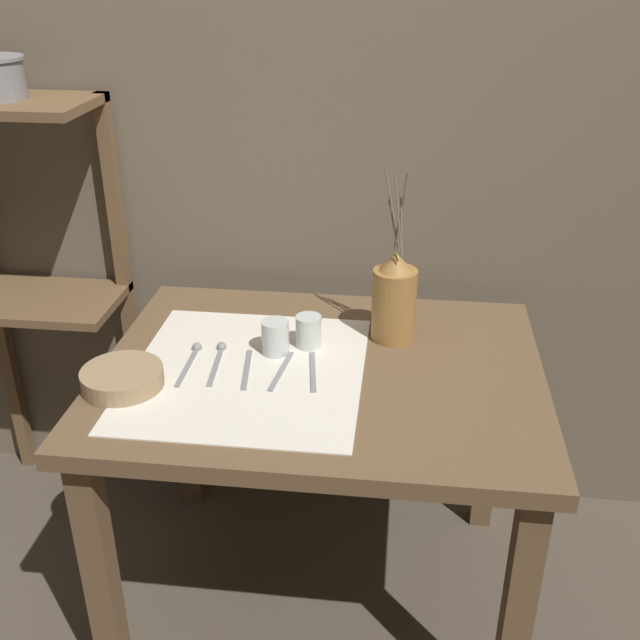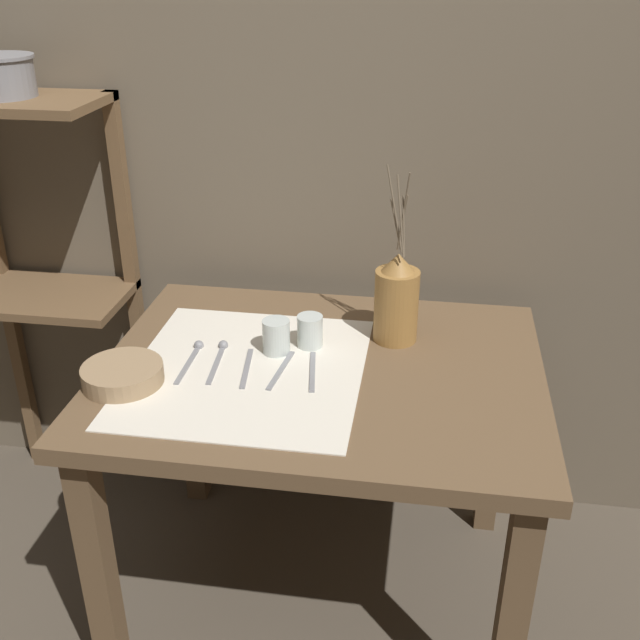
# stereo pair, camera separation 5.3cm
# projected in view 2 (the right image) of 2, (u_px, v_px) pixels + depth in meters

# --- Properties ---
(ground_plane) EXTENTS (12.00, 12.00, 0.00)m
(ground_plane) POSITION_uv_depth(u_px,v_px,m) (321.00, 589.00, 2.04)
(ground_plane) COLOR brown
(stone_wall_back) EXTENTS (7.00, 0.06, 2.40)m
(stone_wall_back) POSITION_uv_depth(u_px,v_px,m) (351.00, 106.00, 1.95)
(stone_wall_back) COLOR #6B5E4C
(stone_wall_back) RESTS_ON ground_plane
(wooden_table) EXTENTS (1.02, 0.79, 0.71)m
(wooden_table) POSITION_uv_depth(u_px,v_px,m) (321.00, 403.00, 1.77)
(wooden_table) COLOR brown
(wooden_table) RESTS_ON ground_plane
(wooden_shelf_unit) EXTENTS (0.45, 0.29, 1.23)m
(wooden_shelf_unit) POSITION_uv_depth(u_px,v_px,m) (45.00, 239.00, 2.10)
(wooden_shelf_unit) COLOR brown
(wooden_shelf_unit) RESTS_ON ground_plane
(linen_cloth) EXTENTS (0.52, 0.57, 0.00)m
(linen_cloth) POSITION_uv_depth(u_px,v_px,m) (247.00, 370.00, 1.71)
(linen_cloth) COLOR silver
(linen_cloth) RESTS_ON wooden_table
(pitcher_with_flowers) EXTENTS (0.11, 0.11, 0.43)m
(pitcher_with_flowers) POSITION_uv_depth(u_px,v_px,m) (396.00, 300.00, 1.80)
(pitcher_with_flowers) COLOR olive
(pitcher_with_flowers) RESTS_ON wooden_table
(wooden_bowl) EXTENTS (0.18, 0.18, 0.04)m
(wooden_bowl) POSITION_uv_depth(u_px,v_px,m) (123.00, 375.00, 1.65)
(wooden_bowl) COLOR #9E7F5B
(wooden_bowl) RESTS_ON wooden_table
(glass_tumbler_near) EXTENTS (0.07, 0.07, 0.08)m
(glass_tumbler_near) POSITION_uv_depth(u_px,v_px,m) (276.00, 336.00, 1.76)
(glass_tumbler_near) COLOR silver
(glass_tumbler_near) RESTS_ON wooden_table
(glass_tumbler_far) EXTENTS (0.06, 0.06, 0.08)m
(glass_tumbler_far) POSITION_uv_depth(u_px,v_px,m) (310.00, 331.00, 1.79)
(glass_tumbler_far) COLOR silver
(glass_tumbler_far) RESTS_ON wooden_table
(spoon_inner) EXTENTS (0.02, 0.19, 0.02)m
(spoon_inner) POSITION_uv_depth(u_px,v_px,m) (195.00, 352.00, 1.77)
(spoon_inner) COLOR gray
(spoon_inner) RESTS_ON wooden_table
(spoon_outer) EXTENTS (0.03, 0.19, 0.02)m
(spoon_outer) POSITION_uv_depth(u_px,v_px,m) (221.00, 352.00, 1.77)
(spoon_outer) COLOR gray
(spoon_outer) RESTS_ON wooden_table
(knife_center) EXTENTS (0.03, 0.18, 0.00)m
(knife_center) POSITION_uv_depth(u_px,v_px,m) (247.00, 368.00, 1.71)
(knife_center) COLOR gray
(knife_center) RESTS_ON wooden_table
(fork_outer) EXTENTS (0.03, 0.18, 0.00)m
(fork_outer) POSITION_uv_depth(u_px,v_px,m) (281.00, 370.00, 1.70)
(fork_outer) COLOR gray
(fork_outer) RESTS_ON wooden_table
(fork_inner) EXTENTS (0.04, 0.18, 0.00)m
(fork_inner) POSITION_uv_depth(u_px,v_px,m) (312.00, 371.00, 1.70)
(fork_inner) COLOR gray
(fork_inner) RESTS_ON wooden_table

